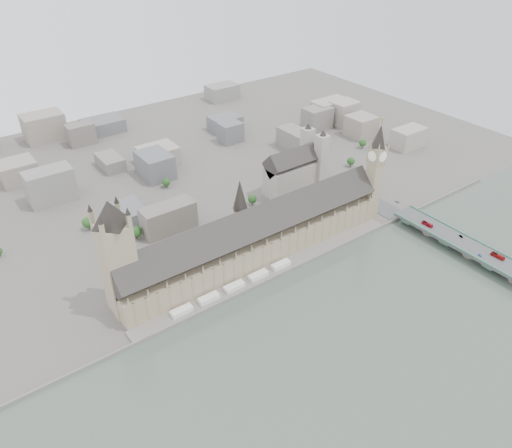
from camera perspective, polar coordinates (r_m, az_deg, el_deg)
ground at (r=445.57m, az=1.29°, el=-5.11°), size 900.00×900.00×0.00m
river_thames at (r=366.75m, az=17.90°, el=-17.87°), size 600.00×600.00×0.00m
embankment_wall at (r=435.48m, az=2.49°, el=-5.94°), size 600.00×1.50×3.00m
river_terrace at (r=440.33m, az=1.88°, el=-5.49°), size 270.00×15.00×2.00m
terrace_tents at (r=420.68m, az=-2.50°, el=-7.14°), size 118.00×7.00×4.00m
palace_of_westminster at (r=444.76m, az=-0.21°, el=-1.54°), size 265.00×40.73×55.44m
elizabeth_tower at (r=502.57m, az=13.51°, el=6.51°), size 17.00×17.00×107.50m
victoria_tower at (r=385.68m, az=-15.65°, el=-3.17°), size 30.00×30.00×100.00m
central_tower at (r=425.21m, az=-1.81°, el=2.30°), size 13.00×13.00×48.00m
westminster_bridge at (r=500.71m, az=22.62°, el=-2.49°), size 25.00×325.00×10.25m
bridge_parapets at (r=482.51m, az=27.03°, el=-4.35°), size 25.00×235.00×1.15m
westminster_abbey at (r=553.87m, az=4.53°, el=6.12°), size 68.00×36.00×64.00m
city_skyline_inland at (r=619.63m, az=-12.67°, el=7.83°), size 720.00×360.00×38.00m
park_trees at (r=476.50m, az=-4.03°, el=-1.22°), size 110.00×30.00×15.00m
red_bus_north at (r=510.30m, az=19.00°, el=-0.02°), size 3.06×11.70×3.24m
red_bus_south at (r=489.19m, az=25.90°, el=-3.31°), size 3.37×12.42×3.43m
car_blue at (r=485.46m, az=24.23°, el=-3.28°), size 1.65×3.81×1.28m
car_silver at (r=504.96m, az=22.38°, el=-1.31°), size 2.54×4.45×1.39m
car_approach at (r=540.41m, az=15.86°, el=2.42°), size 3.67×5.22×1.40m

